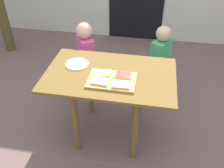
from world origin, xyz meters
name	(u,v)px	position (x,y,z in m)	size (l,w,h in m)	color
ground_plane	(110,131)	(0.00, 0.00, 0.00)	(16.00, 16.00, 0.00)	#725450
dining_table	(110,85)	(0.00, 0.00, 0.62)	(1.15, 0.71, 0.75)	brown
cutting_board	(112,80)	(0.04, -0.11, 0.76)	(0.40, 0.28, 0.02)	tan
pizza_slice_far_left	(102,73)	(-0.06, -0.04, 0.77)	(0.15, 0.12, 0.02)	#E5AF53
pizza_slice_far_right	(123,75)	(0.12, -0.04, 0.77)	(0.14, 0.11, 0.02)	#E5AF53
pizza_slice_near_right	(121,84)	(0.12, -0.17, 0.77)	(0.15, 0.11, 0.02)	#E5AF53
pizza_slice_near_left	(100,81)	(-0.05, -0.16, 0.77)	(0.15, 0.12, 0.02)	#E5AF53
plate_white_left	(77,64)	(-0.33, 0.09, 0.75)	(0.21, 0.21, 0.01)	white
child_left	(86,56)	(-0.39, 0.59, 0.55)	(0.25, 0.28, 0.95)	#432F38
child_right	(160,58)	(0.45, 0.72, 0.52)	(0.25, 0.28, 0.91)	#42406A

